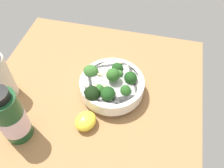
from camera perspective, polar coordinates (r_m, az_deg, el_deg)
The scene contains 4 objects.
ground_plane at distance 73.94cm, azimuth -4.63°, elevation -3.87°, with size 64.16×64.16×4.41cm, color #996D42.
bowl_of_broccoli at distance 69.55cm, azimuth -0.22°, elevation -0.24°, with size 18.59×18.91×10.60cm.
lemon_wedge at distance 65.37cm, azimuth -6.26°, elevation -8.69°, with size 6.20×5.37×3.96cm, color yellow.
bottle_tall at distance 63.65cm, azimuth -22.79°, elevation -7.34°, with size 7.16×7.16×17.66cm.
Camera 1 is at (-39.65, -15.55, 58.24)cm, focal length 38.66 mm.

